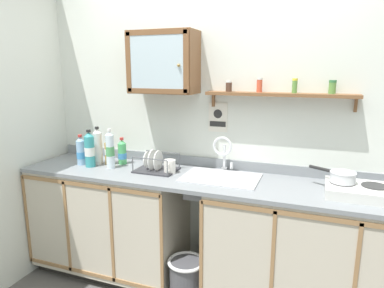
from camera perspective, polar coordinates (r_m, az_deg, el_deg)
name	(u,v)px	position (r m, az deg, el deg)	size (l,w,h in m)	color
back_wall	(220,122)	(2.80, 4.66, 3.62)	(3.67, 0.07, 2.65)	silver
lower_cabinet_run	(111,221)	(3.14, -13.40, -12.28)	(1.29, 0.59, 0.93)	black
lower_cabinet_run_right	(313,256)	(2.68, 19.46, -17.21)	(1.49, 0.59, 0.93)	black
countertop	(207,180)	(2.59, 2.56, -5.96)	(3.03, 0.62, 0.03)	gray
backsplash	(218,163)	(2.84, 4.34, -3.21)	(3.03, 0.02, 0.08)	gray
sink	(221,182)	(2.61, 4.82, -6.33)	(0.56, 0.43, 0.43)	silver
hot_plate_stove	(358,191)	(2.46, 25.89, -6.99)	(0.40, 0.32, 0.07)	silver
saucepan	(342,176)	(2.46, 23.66, -4.94)	(0.30, 0.21, 0.07)	silver
bottle_opaque_white_0	(98,147)	(3.05, -15.39, -0.49)	(0.08, 0.08, 0.32)	white
bottle_juice_amber_1	(110,151)	(3.02, -13.55, -1.20)	(0.08, 0.08, 0.24)	gold
bottle_water_clear_2	(110,150)	(2.88, -13.47, -0.99)	(0.07, 0.07, 0.33)	silver
bottle_detergent_teal_3	(90,150)	(2.97, -16.66, -0.93)	(0.08, 0.08, 0.31)	teal
bottle_water_blue_4	(81,152)	(3.07, -17.98, -1.20)	(0.08, 0.08, 0.26)	#8CB7E0
bottle_soda_green_5	(122,153)	(3.00, -11.53, -1.41)	(0.07, 0.07, 0.23)	#4CB266
dish_rack	(155,166)	(2.77, -6.10, -3.66)	(0.32, 0.25, 0.17)	#333338
mug	(170,167)	(2.69, -3.75, -3.77)	(0.09, 0.13, 0.11)	white
wall_cabinet	(164,62)	(2.77, -4.76, 13.37)	(0.53, 0.28, 0.48)	brown
spice_shelf	(279,93)	(2.59, 14.30, 8.18)	(1.09, 0.14, 0.23)	brown
warning_sign	(218,118)	(2.77, 4.34, 4.40)	(0.16, 0.01, 0.23)	silver
trash_bin	(186,281)	(2.79, -0.96, -21.80)	(0.28, 0.28, 0.36)	#4C4C51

